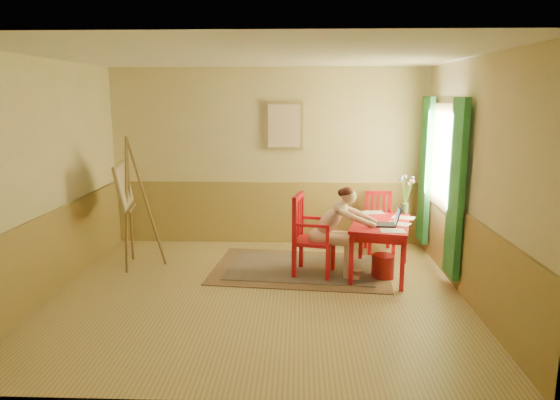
{
  "coord_description": "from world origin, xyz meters",
  "views": [
    {
      "loc": [
        0.49,
        -5.84,
        2.36
      ],
      "look_at": [
        0.25,
        0.55,
        1.05
      ],
      "focal_mm": 32.72,
      "sensor_mm": 36.0,
      "label": 1
    }
  ],
  "objects_px": {
    "table": "(381,229)",
    "easel": "(127,190)",
    "figure": "(336,227)",
    "chair_back": "(379,222)",
    "chair_left": "(310,235)",
    "laptop": "(387,222)"
  },
  "relations": [
    {
      "from": "chair_back",
      "to": "laptop",
      "type": "relative_size",
      "value": 2.14
    },
    {
      "from": "laptop",
      "to": "figure",
      "type": "bearing_deg",
      "value": 173.9
    },
    {
      "from": "table",
      "to": "chair_back",
      "type": "bearing_deg",
      "value": 81.99
    },
    {
      "from": "table",
      "to": "easel",
      "type": "relative_size",
      "value": 0.73
    },
    {
      "from": "table",
      "to": "chair_back",
      "type": "height_order",
      "value": "chair_back"
    },
    {
      "from": "chair_back",
      "to": "easel",
      "type": "height_order",
      "value": "easel"
    },
    {
      "from": "chair_left",
      "to": "figure",
      "type": "relative_size",
      "value": 0.9
    },
    {
      "from": "chair_left",
      "to": "laptop",
      "type": "relative_size",
      "value": 2.55
    },
    {
      "from": "figure",
      "to": "table",
      "type": "bearing_deg",
      "value": 9.85
    },
    {
      "from": "easel",
      "to": "chair_left",
      "type": "bearing_deg",
      "value": -5.69
    },
    {
      "from": "chair_left",
      "to": "figure",
      "type": "distance_m",
      "value": 0.36
    },
    {
      "from": "chair_back",
      "to": "easel",
      "type": "distance_m",
      "value": 3.76
    },
    {
      "from": "table",
      "to": "easel",
      "type": "xyz_separation_m",
      "value": [
        -3.46,
        0.21,
        0.45
      ]
    },
    {
      "from": "chair_left",
      "to": "chair_back",
      "type": "bearing_deg",
      "value": 45.5
    },
    {
      "from": "table",
      "to": "figure",
      "type": "bearing_deg",
      "value": -170.15
    },
    {
      "from": "chair_left",
      "to": "chair_back",
      "type": "xyz_separation_m",
      "value": [
        1.08,
        1.1,
        -0.09
      ]
    },
    {
      "from": "table",
      "to": "laptop",
      "type": "relative_size",
      "value": 3.11
    },
    {
      "from": "chair_left",
      "to": "easel",
      "type": "relative_size",
      "value": 0.6
    },
    {
      "from": "chair_left",
      "to": "figure",
      "type": "xyz_separation_m",
      "value": [
        0.33,
        -0.06,
        0.12
      ]
    },
    {
      "from": "table",
      "to": "easel",
      "type": "bearing_deg",
      "value": 176.59
    },
    {
      "from": "chair_back",
      "to": "laptop",
      "type": "height_order",
      "value": "laptop"
    },
    {
      "from": "figure",
      "to": "laptop",
      "type": "xyz_separation_m",
      "value": [
        0.65,
        -0.07,
        0.1
      ]
    }
  ]
}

